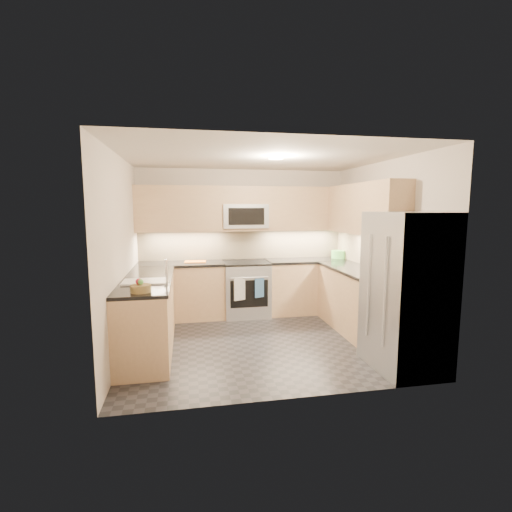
% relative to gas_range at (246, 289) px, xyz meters
% --- Properties ---
extents(floor, '(3.60, 3.20, 0.00)m').
position_rel_gas_range_xyz_m(floor, '(0.00, -1.28, -0.46)').
color(floor, black).
rests_on(floor, ground).
extents(ceiling, '(3.60, 3.20, 0.02)m').
position_rel_gas_range_xyz_m(ceiling, '(0.00, -1.28, 2.04)').
color(ceiling, beige).
rests_on(ceiling, wall_back).
extents(wall_back, '(3.60, 0.02, 2.50)m').
position_rel_gas_range_xyz_m(wall_back, '(0.00, 0.32, 0.79)').
color(wall_back, beige).
rests_on(wall_back, floor).
extents(wall_front, '(3.60, 0.02, 2.50)m').
position_rel_gas_range_xyz_m(wall_front, '(0.00, -2.88, 0.79)').
color(wall_front, beige).
rests_on(wall_front, floor).
extents(wall_left, '(0.02, 3.20, 2.50)m').
position_rel_gas_range_xyz_m(wall_left, '(-1.80, -1.28, 0.79)').
color(wall_left, beige).
rests_on(wall_left, floor).
extents(wall_right, '(0.02, 3.20, 2.50)m').
position_rel_gas_range_xyz_m(wall_right, '(1.80, -1.28, 0.79)').
color(wall_right, beige).
rests_on(wall_right, floor).
extents(base_cab_back_left, '(1.42, 0.60, 0.90)m').
position_rel_gas_range_xyz_m(base_cab_back_left, '(-1.09, 0.02, -0.01)').
color(base_cab_back_left, tan).
rests_on(base_cab_back_left, floor).
extents(base_cab_back_right, '(1.42, 0.60, 0.90)m').
position_rel_gas_range_xyz_m(base_cab_back_right, '(1.09, 0.02, -0.01)').
color(base_cab_back_right, tan).
rests_on(base_cab_back_right, floor).
extents(base_cab_right, '(0.60, 1.70, 0.90)m').
position_rel_gas_range_xyz_m(base_cab_right, '(1.50, -1.12, -0.01)').
color(base_cab_right, tan).
rests_on(base_cab_right, floor).
extents(base_cab_peninsula, '(0.60, 2.00, 0.90)m').
position_rel_gas_range_xyz_m(base_cab_peninsula, '(-1.50, -1.28, -0.01)').
color(base_cab_peninsula, tan).
rests_on(base_cab_peninsula, floor).
extents(countertop_back_left, '(1.42, 0.63, 0.04)m').
position_rel_gas_range_xyz_m(countertop_back_left, '(-1.09, 0.02, 0.47)').
color(countertop_back_left, black).
rests_on(countertop_back_left, base_cab_back_left).
extents(countertop_back_right, '(1.42, 0.63, 0.04)m').
position_rel_gas_range_xyz_m(countertop_back_right, '(1.09, 0.02, 0.47)').
color(countertop_back_right, black).
rests_on(countertop_back_right, base_cab_back_right).
extents(countertop_right, '(0.63, 1.70, 0.04)m').
position_rel_gas_range_xyz_m(countertop_right, '(1.50, -1.12, 0.47)').
color(countertop_right, black).
rests_on(countertop_right, base_cab_right).
extents(countertop_peninsula, '(0.63, 2.00, 0.04)m').
position_rel_gas_range_xyz_m(countertop_peninsula, '(-1.50, -1.28, 0.47)').
color(countertop_peninsula, black).
rests_on(countertop_peninsula, base_cab_peninsula).
extents(upper_cab_back, '(3.60, 0.35, 0.75)m').
position_rel_gas_range_xyz_m(upper_cab_back, '(0.00, 0.15, 1.37)').
color(upper_cab_back, tan).
rests_on(upper_cab_back, wall_back).
extents(upper_cab_right, '(0.35, 1.95, 0.75)m').
position_rel_gas_range_xyz_m(upper_cab_right, '(1.62, -1.00, 1.37)').
color(upper_cab_right, tan).
rests_on(upper_cab_right, wall_right).
extents(backsplash_back, '(3.60, 0.01, 0.51)m').
position_rel_gas_range_xyz_m(backsplash_back, '(0.00, 0.32, 0.74)').
color(backsplash_back, '#BEAC89').
rests_on(backsplash_back, wall_back).
extents(backsplash_right, '(0.01, 2.30, 0.51)m').
position_rel_gas_range_xyz_m(backsplash_right, '(1.80, -0.82, 0.74)').
color(backsplash_right, '#BEAC89').
rests_on(backsplash_right, wall_right).
extents(gas_range, '(0.76, 0.65, 0.91)m').
position_rel_gas_range_xyz_m(gas_range, '(0.00, 0.00, 0.00)').
color(gas_range, '#A2A5AA').
rests_on(gas_range, floor).
extents(range_cooktop, '(0.76, 0.65, 0.03)m').
position_rel_gas_range_xyz_m(range_cooktop, '(0.00, 0.00, 0.46)').
color(range_cooktop, black).
rests_on(range_cooktop, gas_range).
extents(oven_door_glass, '(0.62, 0.02, 0.45)m').
position_rel_gas_range_xyz_m(oven_door_glass, '(0.00, -0.33, -0.01)').
color(oven_door_glass, black).
rests_on(oven_door_glass, gas_range).
extents(oven_handle, '(0.60, 0.02, 0.02)m').
position_rel_gas_range_xyz_m(oven_handle, '(0.00, -0.35, 0.26)').
color(oven_handle, '#B2B5BA').
rests_on(oven_handle, gas_range).
extents(microwave, '(0.76, 0.40, 0.40)m').
position_rel_gas_range_xyz_m(microwave, '(0.00, 0.12, 1.24)').
color(microwave, '#A8ACB0').
rests_on(microwave, upper_cab_back).
extents(microwave_door, '(0.60, 0.01, 0.28)m').
position_rel_gas_range_xyz_m(microwave_door, '(0.00, -0.08, 1.24)').
color(microwave_door, black).
rests_on(microwave_door, microwave).
extents(refrigerator, '(0.70, 0.90, 1.80)m').
position_rel_gas_range_xyz_m(refrigerator, '(1.45, -2.43, 0.45)').
color(refrigerator, gray).
rests_on(refrigerator, floor).
extents(fridge_handle_left, '(0.02, 0.02, 1.20)m').
position_rel_gas_range_xyz_m(fridge_handle_left, '(1.08, -2.61, 0.49)').
color(fridge_handle_left, '#B2B5BA').
rests_on(fridge_handle_left, refrigerator).
extents(fridge_handle_right, '(0.02, 0.02, 1.20)m').
position_rel_gas_range_xyz_m(fridge_handle_right, '(1.08, -2.25, 0.49)').
color(fridge_handle_right, '#B2B5BA').
rests_on(fridge_handle_right, refrigerator).
extents(sink_basin, '(0.52, 0.38, 0.16)m').
position_rel_gas_range_xyz_m(sink_basin, '(-1.50, -1.53, 0.42)').
color(sink_basin, white).
rests_on(sink_basin, base_cab_peninsula).
extents(faucet, '(0.03, 0.03, 0.28)m').
position_rel_gas_range_xyz_m(faucet, '(-1.24, -1.53, 0.62)').
color(faucet, silver).
rests_on(faucet, countertop_peninsula).
extents(utensil_bowl, '(0.25, 0.25, 0.14)m').
position_rel_gas_range_xyz_m(utensil_bowl, '(1.69, 0.07, 0.55)').
color(utensil_bowl, '#55B84F').
rests_on(utensil_bowl, countertop_back_right).
extents(cutting_board, '(0.37, 0.27, 0.01)m').
position_rel_gas_range_xyz_m(cutting_board, '(-0.85, 0.08, 0.49)').
color(cutting_board, orange).
rests_on(cutting_board, countertop_back_left).
extents(fruit_basket, '(0.28, 0.28, 0.08)m').
position_rel_gas_range_xyz_m(fruit_basket, '(-1.48, -2.07, 0.52)').
color(fruit_basket, olive).
rests_on(fruit_basket, countertop_peninsula).
extents(fruit_apple, '(0.07, 0.07, 0.07)m').
position_rel_gas_range_xyz_m(fruit_apple, '(-1.50, -2.05, 0.60)').
color(fruit_apple, red).
rests_on(fruit_apple, fruit_basket).
extents(fruit_pear, '(0.06, 0.06, 0.06)m').
position_rel_gas_range_xyz_m(fruit_pear, '(-1.48, -2.08, 0.60)').
color(fruit_pear, '#51AA48').
rests_on(fruit_pear, fruit_basket).
extents(dish_towel_check, '(0.19, 0.09, 0.38)m').
position_rel_gas_range_xyz_m(dish_towel_check, '(-0.16, -0.37, 0.10)').
color(dish_towel_check, silver).
rests_on(dish_towel_check, oven_handle).
extents(dish_towel_blue, '(0.16, 0.07, 0.31)m').
position_rel_gas_range_xyz_m(dish_towel_blue, '(0.16, -0.37, 0.10)').
color(dish_towel_blue, '#305786').
rests_on(dish_towel_blue, oven_handle).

